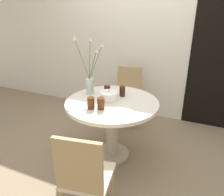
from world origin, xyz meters
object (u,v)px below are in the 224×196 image
object	(u,v)px
flower_vase	(89,79)
side_plate	(123,111)
chair_far_back	(128,93)
drink_glass_3	(101,103)
chair_near_front	(84,174)
drink_glass_1	(91,103)
drink_glass_0	(107,91)
birthday_cake	(109,96)
drink_glass_2	(122,91)

from	to	relation	value
flower_vase	side_plate	size ratio (longest dim) A/B	3.73
chair_far_back	drink_glass_3	size ratio (longest dim) A/B	7.02
chair_near_front	drink_glass_1	world-z (taller)	chair_near_front
drink_glass_0	drink_glass_3	world-z (taller)	drink_glass_3
birthday_cake	drink_glass_3	world-z (taller)	birthday_cake
drink_glass_2	drink_glass_3	bearing A→B (deg)	-100.01
side_plate	drink_glass_0	xyz separation A→B (m)	(-0.34, 0.34, 0.05)
drink_glass_1	drink_glass_3	world-z (taller)	same
birthday_cake	side_plate	xyz separation A→B (m)	(0.25, -0.20, -0.05)
drink_glass_2	chair_far_back	bearing A→B (deg)	103.87
side_plate	drink_glass_1	world-z (taller)	drink_glass_1
side_plate	drink_glass_2	distance (m)	0.42
drink_glass_3	side_plate	bearing A→B (deg)	10.02
side_plate	drink_glass_0	size ratio (longest dim) A/B	1.58
chair_far_back	flower_vase	xyz separation A→B (m)	(-0.22, -0.81, 0.44)
chair_far_back	chair_near_front	world-z (taller)	same
drink_glass_3	flower_vase	bearing A→B (deg)	133.09
chair_far_back	birthday_cake	distance (m)	0.97
chair_near_front	drink_glass_1	distance (m)	0.78
chair_near_front	side_plate	world-z (taller)	chair_near_front
birthday_cake	drink_glass_0	distance (m)	0.16
drink_glass_2	drink_glass_3	world-z (taller)	drink_glass_3
chair_near_front	drink_glass_0	xyz separation A→B (m)	(-0.29, 1.07, 0.31)
birthday_cake	side_plate	size ratio (longest dim) A/B	1.07
chair_far_back	drink_glass_2	size ratio (longest dim) A/B	7.27
side_plate	drink_glass_3	distance (m)	0.25
flower_vase	drink_glass_0	world-z (taller)	flower_vase
chair_far_back	drink_glass_2	xyz separation A→B (m)	(0.18, -0.73, 0.31)
flower_vase	chair_far_back	bearing A→B (deg)	74.82
drink_glass_0	drink_glass_1	xyz separation A→B (m)	(0.00, -0.41, 0.00)
chair_far_back	drink_glass_3	distance (m)	1.21
drink_glass_1	drink_glass_0	bearing A→B (deg)	90.10
chair_far_back	drink_glass_1	size ratio (longest dim) A/B	6.99
chair_far_back	side_plate	world-z (taller)	chair_far_back
side_plate	drink_glass_2	bearing A→B (deg)	112.81
chair_far_back	drink_glass_1	bearing A→B (deg)	-97.90
chair_near_front	drink_glass_1	xyz separation A→B (m)	(-0.29, 0.66, 0.31)
drink_glass_0	drink_glass_2	size ratio (longest dim) A/B	0.97
drink_glass_1	drink_glass_3	xyz separation A→B (m)	(0.10, 0.03, -0.00)
birthday_cake	drink_glass_2	distance (m)	0.21
birthday_cake	drink_glass_3	distance (m)	0.24
drink_glass_3	drink_glass_0	bearing A→B (deg)	105.16
drink_glass_0	drink_glass_2	xyz separation A→B (m)	(0.18, 0.05, 0.00)
chair_far_back	drink_glass_0	size ratio (longest dim) A/B	7.47
flower_vase	drink_glass_1	size ratio (longest dim) A/B	5.53
flower_vase	drink_glass_1	bearing A→B (deg)	-59.65
side_plate	drink_glass_2	world-z (taller)	drink_glass_2
chair_near_front	drink_glass_0	bearing A→B (deg)	-84.70
birthday_cake	drink_glass_0	size ratio (longest dim) A/B	1.70
chair_near_front	drink_glass_3	bearing A→B (deg)	-84.81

